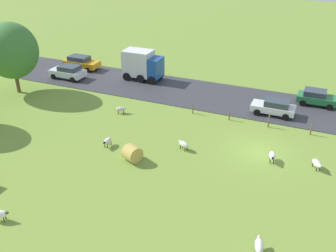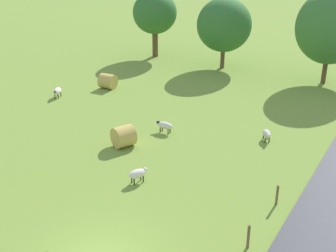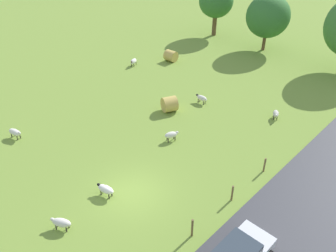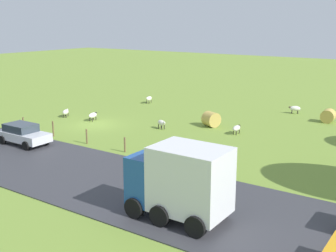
{
  "view_description": "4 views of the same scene",
  "coord_description": "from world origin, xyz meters",
  "px_view_note": "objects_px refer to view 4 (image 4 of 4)",
  "views": [
    {
      "loc": [
        -26.75,
        -3.65,
        15.8
      ],
      "look_at": [
        -1.41,
        7.3,
        1.51
      ],
      "focal_mm": 40.28,
      "sensor_mm": 36.0,
      "label": 1
    },
    {
      "loc": [
        9.51,
        -10.84,
        12.17
      ],
      "look_at": [
        -2.55,
        9.45,
        1.61
      ],
      "focal_mm": 48.4,
      "sensor_mm": 36.0,
      "label": 2
    },
    {
      "loc": [
        12.34,
        -9.81,
        15.19
      ],
      "look_at": [
        -2.02,
        5.2,
        1.52
      ],
      "focal_mm": 37.43,
      "sensor_mm": 36.0,
      "label": 3
    },
    {
      "loc": [
        26.38,
        25.76,
        8.82
      ],
      "look_at": [
        2.39,
        9.36,
        1.67
      ],
      "focal_mm": 45.81,
      "sensor_mm": 36.0,
      "label": 4
    }
  ],
  "objects_px": {
    "sheep_3": "(227,152)",
    "sheep_6": "(295,109)",
    "sheep_4": "(237,128)",
    "car_0": "(23,134)",
    "sheep_5": "(93,115)",
    "truck_0": "(181,181)",
    "sheep_1": "(66,112)",
    "sheep_2": "(162,123)",
    "hay_bale_0": "(328,116)",
    "hay_bale_1": "(211,119)",
    "sheep_0": "(149,99)"
  },
  "relations": [
    {
      "from": "sheep_3",
      "to": "sheep_6",
      "type": "bearing_deg",
      "value": -176.95
    },
    {
      "from": "sheep_4",
      "to": "car_0",
      "type": "bearing_deg",
      "value": -45.0
    },
    {
      "from": "sheep_5",
      "to": "truck_0",
      "type": "bearing_deg",
      "value": 54.74
    },
    {
      "from": "sheep_1",
      "to": "car_0",
      "type": "height_order",
      "value": "car_0"
    },
    {
      "from": "sheep_3",
      "to": "sheep_6",
      "type": "relative_size",
      "value": 0.91
    },
    {
      "from": "sheep_2",
      "to": "truck_0",
      "type": "bearing_deg",
      "value": 38.12
    },
    {
      "from": "hay_bale_0",
      "to": "truck_0",
      "type": "distance_m",
      "value": 23.65
    },
    {
      "from": "sheep_2",
      "to": "hay_bale_1",
      "type": "bearing_deg",
      "value": 135.32
    },
    {
      "from": "sheep_3",
      "to": "truck_0",
      "type": "distance_m",
      "value": 9.67
    },
    {
      "from": "sheep_1",
      "to": "sheep_6",
      "type": "height_order",
      "value": "sheep_6"
    },
    {
      "from": "sheep_0",
      "to": "sheep_4",
      "type": "bearing_deg",
      "value": 64.1
    },
    {
      "from": "sheep_0",
      "to": "sheep_4",
      "type": "height_order",
      "value": "sheep_0"
    },
    {
      "from": "hay_bale_1",
      "to": "car_0",
      "type": "height_order",
      "value": "car_0"
    },
    {
      "from": "sheep_1",
      "to": "truck_0",
      "type": "bearing_deg",
      "value": 59.84
    },
    {
      "from": "sheep_0",
      "to": "sheep_3",
      "type": "xyz_separation_m",
      "value": [
        12.65,
        15.91,
        -0.06
      ]
    },
    {
      "from": "sheep_2",
      "to": "sheep_5",
      "type": "height_order",
      "value": "sheep_2"
    },
    {
      "from": "hay_bale_0",
      "to": "car_0",
      "type": "bearing_deg",
      "value": -39.65
    },
    {
      "from": "sheep_1",
      "to": "sheep_6",
      "type": "bearing_deg",
      "value": 128.27
    },
    {
      "from": "hay_bale_1",
      "to": "truck_0",
      "type": "relative_size",
      "value": 0.28
    },
    {
      "from": "sheep_5",
      "to": "car_0",
      "type": "distance_m",
      "value": 8.62
    },
    {
      "from": "sheep_3",
      "to": "sheep_4",
      "type": "bearing_deg",
      "value": -160.16
    },
    {
      "from": "sheep_2",
      "to": "sheep_4",
      "type": "height_order",
      "value": "sheep_2"
    },
    {
      "from": "sheep_0",
      "to": "sheep_6",
      "type": "height_order",
      "value": "sheep_0"
    },
    {
      "from": "sheep_4",
      "to": "sheep_6",
      "type": "distance_m",
      "value": 10.45
    },
    {
      "from": "sheep_1",
      "to": "truck_0",
      "type": "height_order",
      "value": "truck_0"
    },
    {
      "from": "sheep_2",
      "to": "sheep_1",
      "type": "bearing_deg",
      "value": -82.4
    },
    {
      "from": "sheep_4",
      "to": "sheep_2",
      "type": "bearing_deg",
      "value": -71.72
    },
    {
      "from": "sheep_1",
      "to": "car_0",
      "type": "bearing_deg",
      "value": 28.83
    },
    {
      "from": "sheep_6",
      "to": "car_0",
      "type": "distance_m",
      "value": 25.38
    },
    {
      "from": "sheep_2",
      "to": "hay_bale_0",
      "type": "bearing_deg",
      "value": 133.45
    },
    {
      "from": "truck_0",
      "to": "car_0",
      "type": "height_order",
      "value": "truck_0"
    },
    {
      "from": "sheep_6",
      "to": "truck_0",
      "type": "distance_m",
      "value": 25.86
    },
    {
      "from": "sheep_2",
      "to": "car_0",
      "type": "bearing_deg",
      "value": -30.28
    },
    {
      "from": "sheep_6",
      "to": "car_0",
      "type": "xyz_separation_m",
      "value": [
        21.91,
        -12.82,
        0.34
      ]
    },
    {
      "from": "sheep_3",
      "to": "sheep_0",
      "type": "bearing_deg",
      "value": -128.5
    },
    {
      "from": "sheep_5",
      "to": "sheep_2",
      "type": "bearing_deg",
      "value": 98.72
    },
    {
      "from": "sheep_1",
      "to": "hay_bale_0",
      "type": "distance_m",
      "value": 24.03
    },
    {
      "from": "sheep_5",
      "to": "sheep_0",
      "type": "bearing_deg",
      "value": -174.54
    },
    {
      "from": "truck_0",
      "to": "sheep_4",
      "type": "bearing_deg",
      "value": -163.63
    },
    {
      "from": "sheep_6",
      "to": "truck_0",
      "type": "height_order",
      "value": "truck_0"
    },
    {
      "from": "hay_bale_1",
      "to": "car_0",
      "type": "relative_size",
      "value": 0.31
    },
    {
      "from": "sheep_0",
      "to": "sheep_2",
      "type": "height_order",
      "value": "sheep_0"
    },
    {
      "from": "hay_bale_0",
      "to": "hay_bale_1",
      "type": "xyz_separation_m",
      "value": [
        7.25,
        -7.86,
        0.05
      ]
    },
    {
      "from": "hay_bale_0",
      "to": "hay_bale_1",
      "type": "distance_m",
      "value": 10.69
    },
    {
      "from": "sheep_0",
      "to": "sheep_6",
      "type": "distance_m",
      "value": 15.48
    },
    {
      "from": "sheep_1",
      "to": "hay_bale_0",
      "type": "bearing_deg",
      "value": 119.05
    },
    {
      "from": "truck_0",
      "to": "sheep_0",
      "type": "bearing_deg",
      "value": -140.26
    },
    {
      "from": "sheep_3",
      "to": "hay_bale_0",
      "type": "height_order",
      "value": "hay_bale_0"
    },
    {
      "from": "sheep_1",
      "to": "sheep_5",
      "type": "bearing_deg",
      "value": 95.22
    },
    {
      "from": "sheep_4",
      "to": "sheep_5",
      "type": "relative_size",
      "value": 0.92
    }
  ]
}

